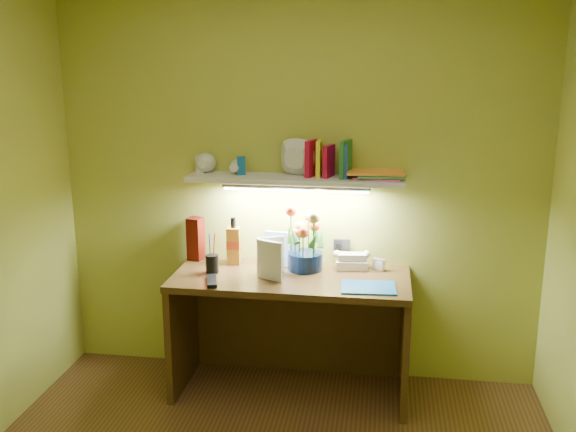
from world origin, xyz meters
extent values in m
cube|color=#3E2611|center=(0.00, 1.20, 0.38)|extent=(1.40, 0.60, 0.75)
cube|color=silver|center=(0.51, 1.38, 0.79)|extent=(0.08, 0.06, 0.07)
cube|color=#550F07|center=(-0.65, 1.43, 0.89)|extent=(0.11, 0.11, 0.27)
cylinder|color=black|center=(-0.48, 1.19, 0.84)|extent=(0.10, 0.10, 0.19)
cube|color=black|center=(-0.43, 1.01, 0.76)|extent=(0.11, 0.20, 0.02)
cube|color=#155EAC|center=(0.46, 1.06, 0.75)|extent=(0.32, 0.24, 0.01)
imported|color=white|center=(-0.21, 1.21, 0.86)|extent=(0.17, 0.07, 0.22)
imported|color=silver|center=(-0.19, 1.15, 0.87)|extent=(0.16, 0.09, 0.24)
cube|color=silver|center=(0.00, 1.38, 1.30)|extent=(1.30, 0.25, 0.03)
imported|color=silver|center=(-0.57, 1.38, 1.36)|extent=(0.13, 0.13, 0.10)
imported|color=silver|center=(-0.37, 1.36, 1.36)|extent=(0.10, 0.10, 0.08)
imported|color=silver|center=(-0.01, 1.38, 1.34)|extent=(0.28, 0.28, 0.05)
cube|color=silver|center=(-0.60, 1.42, 1.37)|extent=(0.05, 0.05, 0.11)
cube|color=#155EAC|center=(-0.33, 1.39, 1.37)|extent=(0.06, 0.05, 0.11)
cube|color=#B90C32|center=(0.10, 1.40, 1.42)|extent=(0.07, 0.15, 0.22)
cube|color=yellow|center=(0.14, 1.40, 1.42)|extent=(0.02, 0.13, 0.22)
cube|color=#2247A3|center=(0.29, 1.39, 1.41)|extent=(0.05, 0.15, 0.20)
cube|color=#28702C|center=(0.30, 1.38, 1.43)|extent=(0.07, 0.15, 0.22)
cube|color=#B90C32|center=(0.20, 1.39, 1.41)|extent=(0.06, 0.14, 0.19)
cube|color=#F054A9|center=(0.50, 1.40, 1.32)|extent=(0.31, 0.26, 0.01)
cube|color=#4AAA5B|center=(0.51, 1.39, 1.33)|extent=(0.27, 0.20, 0.01)
cube|color=#FFA038|center=(0.47, 1.43, 1.35)|extent=(0.35, 0.26, 0.01)
camera|label=1|loc=(0.52, -2.36, 2.01)|focal=40.00mm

